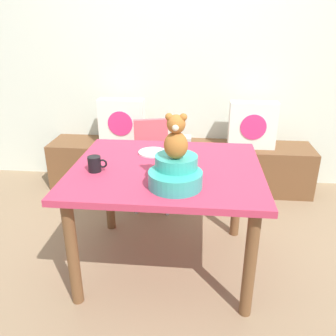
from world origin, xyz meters
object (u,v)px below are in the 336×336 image
teddy_bear (176,138)px  dining_table (166,181)px  pillow_floral_left (122,122)px  coffee_mug (95,164)px  highchair (153,153)px  dinner_plate_near (153,152)px  pillow_floral_right (252,125)px  infant_seat_teal (176,173)px  cell_phone (185,157)px  book_stack (181,140)px  ketchup_bottle (180,153)px

teddy_bear → dining_table: bearing=106.7°
pillow_floral_left → coffee_mug: (0.14, -1.35, 0.11)m
highchair → dinner_plate_near: (0.08, -0.58, 0.22)m
pillow_floral_left → dinner_plate_near: size_ratio=2.20×
pillow_floral_right → dining_table: size_ratio=0.37×
dining_table → teddy_bear: bearing=-73.3°
pillow_floral_left → coffee_mug: bearing=-84.1°
pillow_floral_right → infant_seat_teal: (-0.61, -1.49, 0.13)m
pillow_floral_left → dinner_plate_near: (0.44, -1.00, 0.07)m
cell_phone → infant_seat_teal: bearing=124.1°
cell_phone → highchair: bearing=-25.7°
book_stack → dinner_plate_near: 1.06m
book_stack → infant_seat_teal: bearing=-87.7°
pillow_floral_right → book_stack: bearing=178.2°
pillow_floral_left → cell_phone: bearing=-57.7°
dining_table → infant_seat_teal: 0.32m
teddy_bear → coffee_mug: teddy_bear is taller
dining_table → dinner_plate_near: bearing=116.9°
pillow_floral_left → dining_table: pillow_floral_left is taller
dining_table → ketchup_bottle: ketchup_bottle is taller
book_stack → cell_phone: bearing=-85.0°
highchair → cell_phone: highchair is taller
teddy_bear → cell_phone: bearing=85.5°
pillow_floral_left → infant_seat_teal: (0.64, -1.49, 0.13)m
dining_table → pillow_floral_right: bearing=60.8°
highchair → dinner_plate_near: highchair is taller
infant_seat_teal → dinner_plate_near: size_ratio=1.65×
ketchup_bottle → dinner_plate_near: ketchup_bottle is taller
pillow_floral_left → book_stack: pillow_floral_left is taller
dining_table → cell_phone: (0.11, 0.17, 0.11)m
pillow_floral_left → coffee_mug: 1.36m
ketchup_bottle → dinner_plate_near: size_ratio=0.92×
dining_table → teddy_bear: 0.46m
pillow_floral_left → dining_table: (0.56, -1.24, -0.04)m
teddy_bear → ketchup_bottle: size_ratio=1.35×
pillow_floral_right → ketchup_bottle: ketchup_bottle is taller
infant_seat_teal → ketchup_bottle: 0.28m
infant_seat_teal → coffee_mug: infant_seat_teal is taller
pillow_floral_right → ketchup_bottle: bearing=-116.5°
infant_seat_teal → ketchup_bottle: (0.01, 0.28, 0.02)m
book_stack → cell_phone: cell_phone is taller
dinner_plate_near → cell_phone: (0.23, -0.07, -0.00)m
teddy_bear → dinner_plate_near: (-0.20, 0.49, -0.27)m
pillow_floral_left → pillow_floral_right: bearing=0.0°
pillow_floral_right → ketchup_bottle: (-0.61, -1.21, 0.15)m
pillow_floral_left → pillow_floral_right: (1.26, 0.00, 0.00)m
pillow_floral_right → dining_table: (-0.69, -1.24, -0.04)m
teddy_bear → dinner_plate_near: size_ratio=1.25×
pillow_floral_left → cell_phone: pillow_floral_left is taller
book_stack → dining_table: (-0.02, -1.26, 0.14)m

